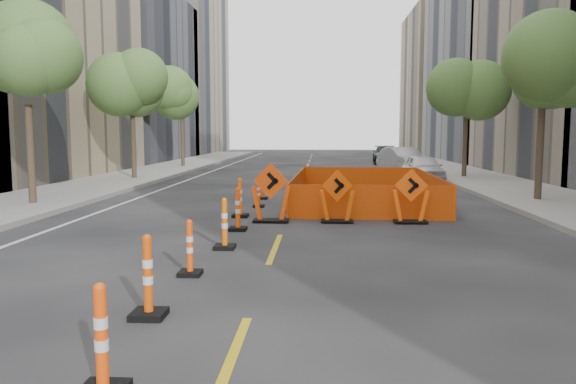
# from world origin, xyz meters

# --- Properties ---
(ground_plane) EXTENTS (140.00, 140.00, 0.00)m
(ground_plane) POSITION_xyz_m (0.00, 0.00, 0.00)
(ground_plane) COLOR black
(sidewalk_left) EXTENTS (4.00, 90.00, 0.15)m
(sidewalk_left) POSITION_xyz_m (-9.00, 12.00, 0.07)
(sidewalk_left) COLOR gray
(sidewalk_left) RESTS_ON ground
(sidewalk_right) EXTENTS (4.00, 90.00, 0.15)m
(sidewalk_right) POSITION_xyz_m (9.00, 12.00, 0.07)
(sidewalk_right) COLOR gray
(sidewalk_right) RESTS_ON ground
(bld_left_d) EXTENTS (12.00, 16.00, 14.00)m
(bld_left_d) POSITION_xyz_m (-17.00, 39.20, 7.00)
(bld_left_d) COLOR #4C4C51
(bld_left_d) RESTS_ON ground
(bld_left_e) EXTENTS (12.00, 20.00, 20.00)m
(bld_left_e) POSITION_xyz_m (-17.00, 55.60, 10.00)
(bld_left_e) COLOR gray
(bld_left_e) RESTS_ON ground
(bld_right_d) EXTENTS (12.00, 18.00, 20.00)m
(bld_right_d) POSITION_xyz_m (17.00, 40.20, 10.00)
(bld_right_d) COLOR gray
(bld_right_d) RESTS_ON ground
(bld_right_e) EXTENTS (12.00, 14.00, 16.00)m
(bld_right_e) POSITION_xyz_m (17.00, 58.60, 8.00)
(bld_right_e) COLOR tan
(bld_right_e) RESTS_ON ground
(tree_l_b) EXTENTS (2.80, 2.80, 5.95)m
(tree_l_b) POSITION_xyz_m (-8.40, 10.00, 4.53)
(tree_l_b) COLOR #382B1E
(tree_l_b) RESTS_ON ground
(tree_l_c) EXTENTS (2.80, 2.80, 5.95)m
(tree_l_c) POSITION_xyz_m (-8.40, 20.00, 4.53)
(tree_l_c) COLOR #382B1E
(tree_l_c) RESTS_ON ground
(tree_l_d) EXTENTS (2.80, 2.80, 5.95)m
(tree_l_d) POSITION_xyz_m (-8.40, 30.00, 4.53)
(tree_l_d) COLOR #382B1E
(tree_l_d) RESTS_ON ground
(tree_r_b) EXTENTS (2.80, 2.80, 5.95)m
(tree_r_b) POSITION_xyz_m (8.40, 12.00, 4.53)
(tree_r_b) COLOR #382B1E
(tree_r_b) RESTS_ON ground
(tree_r_c) EXTENTS (2.80, 2.80, 5.95)m
(tree_r_c) POSITION_xyz_m (8.40, 22.00, 4.53)
(tree_r_c) COLOR #382B1E
(tree_r_c) RESTS_ON ground
(channelizer_1) EXTENTS (0.42, 0.42, 1.08)m
(channelizer_1) POSITION_xyz_m (-1.06, -2.72, 0.54)
(channelizer_1) COLOR #FF480A
(channelizer_1) RESTS_ON ground
(channelizer_2) EXTENTS (0.44, 0.44, 1.12)m
(channelizer_2) POSITION_xyz_m (-1.31, -0.52, 0.56)
(channelizer_2) COLOR #D74609
(channelizer_2) RESTS_ON ground
(channelizer_3) EXTENTS (0.38, 0.38, 0.97)m
(channelizer_3) POSITION_xyz_m (-1.27, 1.67, 0.48)
(channelizer_3) COLOR #F0450A
(channelizer_3) RESTS_ON ground
(channelizer_4) EXTENTS (0.43, 0.43, 1.08)m
(channelizer_4) POSITION_xyz_m (-1.05, 3.87, 0.54)
(channelizer_4) COLOR #E25D09
(channelizer_4) RESTS_ON ground
(channelizer_5) EXTENTS (0.42, 0.42, 1.07)m
(channelizer_5) POSITION_xyz_m (-1.09, 6.07, 0.54)
(channelizer_5) COLOR #E04509
(channelizer_5) RESTS_ON ground
(channelizer_6) EXTENTS (0.45, 0.45, 1.13)m
(channelizer_6) POSITION_xyz_m (-1.35, 8.26, 0.57)
(channelizer_6) COLOR #FD620A
(channelizer_6) RESTS_ON ground
(channelizer_7) EXTENTS (0.36, 0.36, 0.92)m
(channelizer_7) POSITION_xyz_m (-1.06, 10.46, 0.46)
(channelizer_7) COLOR #FF430A
(channelizer_7) RESTS_ON ground
(channelizer_8) EXTENTS (0.38, 0.38, 0.98)m
(channelizer_8) POSITION_xyz_m (-1.17, 12.66, 0.49)
(channelizer_8) COLOR #DC4209
(channelizer_8) RESTS_ON ground
(chevron_sign_left) EXTENTS (1.18, 0.84, 1.61)m
(chevron_sign_left) POSITION_xyz_m (-0.39, 7.42, 0.81)
(chevron_sign_left) COLOR #F8480A
(chevron_sign_left) RESTS_ON ground
(chevron_sign_center) EXTENTS (1.10, 0.89, 1.44)m
(chevron_sign_center) POSITION_xyz_m (1.40, 7.46, 0.72)
(chevron_sign_center) COLOR #E94E09
(chevron_sign_center) RESTS_ON ground
(chevron_sign_right) EXTENTS (1.00, 0.64, 1.46)m
(chevron_sign_right) POSITION_xyz_m (3.36, 7.45, 0.73)
(chevron_sign_right) COLOR #FF530A
(chevron_sign_right) RESTS_ON ground
(safety_fence) EXTENTS (4.86, 8.00, 0.98)m
(safety_fence) POSITION_xyz_m (2.45, 11.87, 0.49)
(safety_fence) COLOR #F3540C
(safety_fence) RESTS_ON ground
(parked_car_near) EXTENTS (1.68, 4.03, 1.37)m
(parked_car_near) POSITION_xyz_m (5.89, 19.80, 0.68)
(parked_car_near) COLOR silver
(parked_car_near) RESTS_ON ground
(parked_car_mid) EXTENTS (2.81, 4.88, 1.52)m
(parked_car_mid) POSITION_xyz_m (5.91, 26.73, 0.76)
(parked_car_mid) COLOR #B2B2B8
(parked_car_mid) RESTS_ON ground
(parked_car_far) EXTENTS (2.26, 4.86, 1.37)m
(parked_car_far) POSITION_xyz_m (5.94, 36.08, 0.69)
(parked_car_far) COLOR black
(parked_car_far) RESTS_ON ground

